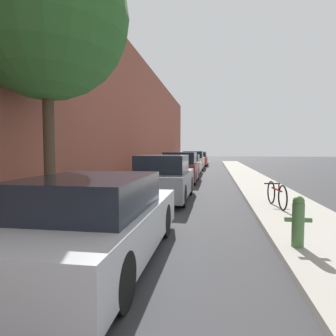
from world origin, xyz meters
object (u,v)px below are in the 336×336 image
object	(u,v)px
fire_hydrant	(298,221)
bicycle	(277,195)
parked_car_red	(198,159)
parked_car_navy	(200,158)
parked_car_champagne	(187,165)
parked_car_grey	(163,179)
parked_car_silver	(95,220)
street_tree_near	(46,17)
parked_car_white	(193,161)
parked_car_maroon	(181,168)

from	to	relation	value
fire_hydrant	bicycle	world-z (taller)	fire_hydrant
parked_car_red	parked_car_navy	distance (m)	5.05
parked_car_navy	parked_car_champagne	bearing A→B (deg)	-90.22
parked_car_grey	fire_hydrant	xyz separation A→B (m)	(3.04, -4.73, -0.16)
bicycle	parked_car_grey	bearing A→B (deg)	152.05
parked_car_grey	fire_hydrant	bearing A→B (deg)	-57.25
parked_car_navy	fire_hydrant	xyz separation A→B (m)	(3.15, -30.76, -0.14)
parked_car_red	fire_hydrant	bearing A→B (deg)	-83.15
parked_car_silver	parked_car_navy	xyz separation A→B (m)	(-0.02, 31.54, 0.06)
parked_car_navy	fire_hydrant	world-z (taller)	parked_car_navy
street_tree_near	parked_car_silver	bearing A→B (deg)	-46.12
parked_car_champagne	fire_hydrant	bearing A→B (deg)	-77.73
parked_car_silver	bicycle	size ratio (longest dim) A/B	2.64
parked_car_silver	parked_car_champagne	size ratio (longest dim) A/B	1.07
parked_car_white	parked_car_grey	bearing A→B (deg)	-89.56
fire_hydrant	parked_car_navy	bearing A→B (deg)	95.85
parked_car_maroon	bicycle	bearing A→B (deg)	-63.10
bicycle	parked_car_navy	bearing A→B (deg)	90.72
parked_car_champagne	parked_car_navy	bearing A→B (deg)	89.78
parked_car_silver	parked_car_white	world-z (taller)	parked_car_white
street_tree_near	bicycle	bearing A→B (deg)	21.85
parked_car_white	parked_car_red	size ratio (longest dim) A/B	1.14
parked_car_silver	street_tree_near	world-z (taller)	street_tree_near
parked_car_grey	fire_hydrant	distance (m)	5.63
parked_car_grey	street_tree_near	size ratio (longest dim) A/B	0.62
parked_car_grey	parked_car_maroon	xyz separation A→B (m)	(-0.05, 5.45, 0.02)
parked_car_silver	parked_car_red	distance (m)	26.50
parked_car_red	bicycle	bearing A→B (deg)	-81.25
parked_car_red	bicycle	distance (m)	22.57
parked_car_grey	bicycle	distance (m)	3.65
fire_hydrant	street_tree_near	bearing A→B (deg)	166.35
parked_car_champagne	fire_hydrant	size ratio (longest dim) A/B	4.81
parked_car_champagne	parked_car_white	size ratio (longest dim) A/B	0.87
parked_car_maroon	fire_hydrant	size ratio (longest dim) A/B	4.70
parked_car_champagne	parked_car_red	distance (m)	10.94
parked_car_silver	parked_car_champagne	xyz separation A→B (m)	(-0.08, 15.56, 0.01)
fire_hydrant	bicycle	distance (m)	3.42
parked_car_grey	parked_car_red	distance (m)	20.98
parked_car_maroon	parked_car_champagne	size ratio (longest dim) A/B	0.98
parked_car_grey	street_tree_near	bearing A→B (deg)	-120.14
parked_car_maroon	parked_car_white	distance (m)	10.22
parked_car_red	fire_hydrant	distance (m)	25.89
parked_car_grey	parked_car_maroon	size ratio (longest dim) A/B	1.01
parked_car_maroon	parked_car_navy	world-z (taller)	parked_car_maroon
parked_car_white	fire_hydrant	bearing A→B (deg)	-81.18
parked_car_grey	parked_car_maroon	distance (m)	5.45
parked_car_silver	parked_car_navy	bearing A→B (deg)	90.04
parked_car_maroon	parked_car_navy	size ratio (longest dim) A/B	0.94
parked_car_silver	fire_hydrant	bearing A→B (deg)	14.15
parked_car_maroon	parked_car_champagne	bearing A→B (deg)	91.45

